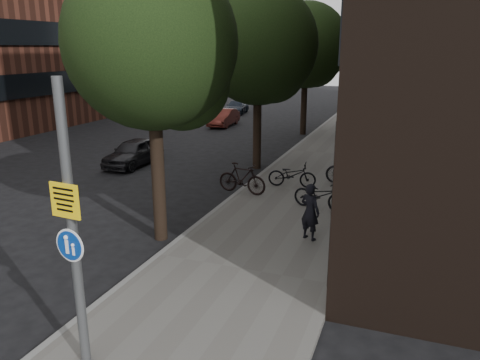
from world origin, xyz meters
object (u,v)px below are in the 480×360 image
at_px(pedestrian, 310,212).
at_px(parked_car_near, 133,152).
at_px(parked_bike_facade_near, 320,195).
at_px(signpost, 73,230).

xyz_separation_m(pedestrian, parked_car_near, (-9.39, 5.89, -0.31)).
bearing_deg(parked_car_near, pedestrian, -31.91).
distance_m(parked_bike_facade_near, parked_car_near, 9.76).
bearing_deg(pedestrian, signpost, 93.34).
relative_size(pedestrian, parked_car_near, 0.45).
distance_m(pedestrian, parked_car_near, 11.08).
distance_m(signpost, pedestrian, 7.04).
relative_size(signpost, pedestrian, 2.96).
bearing_deg(parked_bike_facade_near, parked_car_near, 83.69).
bearing_deg(parked_bike_facade_near, pedestrian, -161.44).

